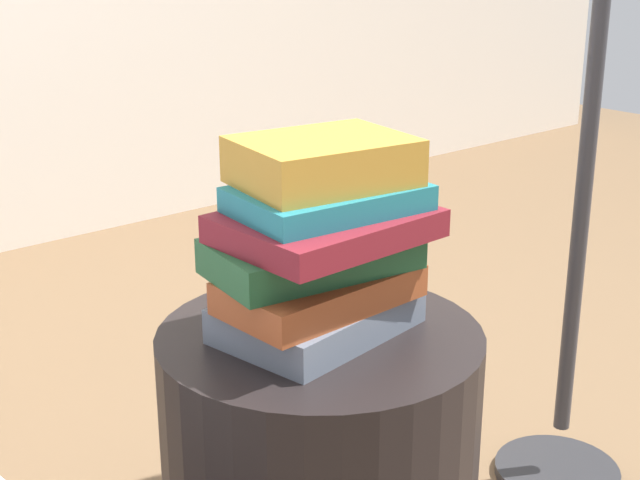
{
  "coord_description": "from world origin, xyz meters",
  "views": [
    {
      "loc": [
        -0.77,
        -0.91,
        1.02
      ],
      "look_at": [
        0.0,
        0.0,
        0.61
      ],
      "focal_mm": 51.91,
      "sensor_mm": 36.0,
      "label": 1
    }
  ],
  "objects_px": {
    "book_slate": "(320,315)",
    "book_maroon": "(324,226)",
    "book_rust": "(320,289)",
    "book_ochre": "(323,161)",
    "side_table": "(320,478)",
    "book_forest": "(312,254)",
    "book_teal": "(328,199)"
  },
  "relations": [
    {
      "from": "side_table",
      "to": "book_teal",
      "type": "xyz_separation_m",
      "value": [
        0.01,
        -0.01,
        0.44
      ]
    },
    {
      "from": "book_slate",
      "to": "book_ochre",
      "type": "xyz_separation_m",
      "value": [
        0.01,
        0.0,
        0.22
      ]
    },
    {
      "from": "book_forest",
      "to": "book_rust",
      "type": "bearing_deg",
      "value": -85.4
    },
    {
      "from": "book_rust",
      "to": "book_ochre",
      "type": "bearing_deg",
      "value": 39.62
    },
    {
      "from": "side_table",
      "to": "book_slate",
      "type": "xyz_separation_m",
      "value": [
        0.0,
        0.01,
        0.26
      ]
    },
    {
      "from": "book_forest",
      "to": "book_maroon",
      "type": "relative_size",
      "value": 1.03
    },
    {
      "from": "book_rust",
      "to": "book_teal",
      "type": "xyz_separation_m",
      "value": [
        0.02,
        0.0,
        0.13
      ]
    },
    {
      "from": "book_forest",
      "to": "book_teal",
      "type": "bearing_deg",
      "value": -37.13
    },
    {
      "from": "book_rust",
      "to": "book_maroon",
      "type": "distance_m",
      "value": 0.09
    },
    {
      "from": "book_slate",
      "to": "book_rust",
      "type": "height_order",
      "value": "book_rust"
    },
    {
      "from": "book_slate",
      "to": "book_maroon",
      "type": "relative_size",
      "value": 0.98
    },
    {
      "from": "side_table",
      "to": "book_maroon",
      "type": "distance_m",
      "value": 0.4
    },
    {
      "from": "book_slate",
      "to": "book_maroon",
      "type": "distance_m",
      "value": 0.14
    },
    {
      "from": "book_rust",
      "to": "book_ochre",
      "type": "distance_m",
      "value": 0.18
    },
    {
      "from": "book_slate",
      "to": "book_teal",
      "type": "height_order",
      "value": "book_teal"
    },
    {
      "from": "book_teal",
      "to": "book_maroon",
      "type": "bearing_deg",
      "value": -153.32
    },
    {
      "from": "book_maroon",
      "to": "side_table",
      "type": "bearing_deg",
      "value": 72.31
    },
    {
      "from": "book_slate",
      "to": "book_maroon",
      "type": "xyz_separation_m",
      "value": [
        -0.01,
        -0.02,
        0.14
      ]
    },
    {
      "from": "book_slate",
      "to": "book_forest",
      "type": "height_order",
      "value": "book_forest"
    },
    {
      "from": "book_slate",
      "to": "book_ochre",
      "type": "bearing_deg",
      "value": 1.86
    },
    {
      "from": "book_maroon",
      "to": "book_ochre",
      "type": "relative_size",
      "value": 1.21
    },
    {
      "from": "book_rust",
      "to": "book_forest",
      "type": "xyz_separation_m",
      "value": [
        0.0,
        0.02,
        0.05
      ]
    },
    {
      "from": "book_slate",
      "to": "book_forest",
      "type": "bearing_deg",
      "value": 161.92
    },
    {
      "from": "book_slate",
      "to": "book_forest",
      "type": "relative_size",
      "value": 0.95
    },
    {
      "from": "side_table",
      "to": "book_ochre",
      "type": "relative_size",
      "value": 2.13
    },
    {
      "from": "book_forest",
      "to": "side_table",
      "type": "bearing_deg",
      "value": -36.9
    },
    {
      "from": "book_forest",
      "to": "book_teal",
      "type": "relative_size",
      "value": 1.12
    },
    {
      "from": "book_rust",
      "to": "book_maroon",
      "type": "xyz_separation_m",
      "value": [
        0.01,
        -0.0,
        0.09
      ]
    },
    {
      "from": "book_rust",
      "to": "book_ochre",
      "type": "xyz_separation_m",
      "value": [
        0.02,
        0.02,
        0.17
      ]
    },
    {
      "from": "book_ochre",
      "to": "book_teal",
      "type": "bearing_deg",
      "value": -95.66
    },
    {
      "from": "book_slate",
      "to": "book_ochre",
      "type": "height_order",
      "value": "book_ochre"
    },
    {
      "from": "book_maroon",
      "to": "book_teal",
      "type": "height_order",
      "value": "book_teal"
    }
  ]
}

